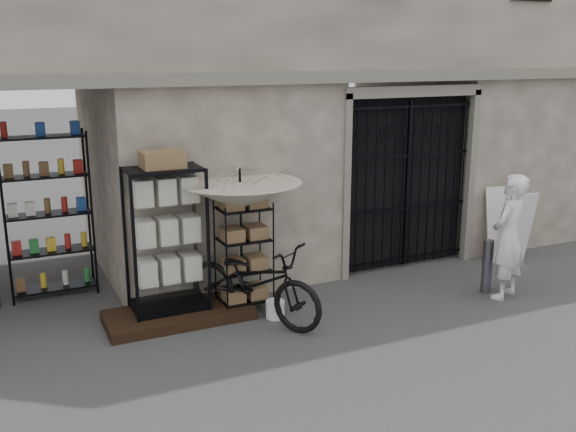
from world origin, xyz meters
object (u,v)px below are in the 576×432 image
wire_rack (244,257)px  white_bucket (275,309)px  market_umbrella (240,188)px  shopkeeper (503,297)px  display_cabinet (167,247)px  easel_sign (509,226)px  steel_bollard (487,266)px  bicycle (254,320)px

wire_rack → white_bucket: (0.27, -0.48, -0.66)m
market_umbrella → shopkeeper: bearing=-18.9°
display_cabinet → easel_sign: (6.06, -0.07, -0.38)m
market_umbrella → steel_bollard: size_ratio=2.93×
market_umbrella → bicycle: market_umbrella is taller
market_umbrella → shopkeeper: market_umbrella is taller
display_cabinet → shopkeeper: (4.80, -1.35, -1.04)m
market_umbrella → bicycle: 1.84m
shopkeeper → easel_sign: easel_sign is taller
display_cabinet → shopkeeper: display_cabinet is taller
white_bucket → bicycle: bicycle is taller
wire_rack → bicycle: wire_rack is taller
bicycle → steel_bollard: (3.65, -0.52, 0.42)m
easel_sign → white_bucket: bearing=-162.4°
display_cabinet → steel_bollard: display_cabinet is taller
shopkeeper → market_umbrella: bearing=-42.3°
steel_bollard → easel_sign: bearing=36.5°
white_bucket → easel_sign: 4.78m
wire_rack → shopkeeper: bearing=4.0°
steel_bollard → shopkeeper: steel_bollard is taller
market_umbrella → display_cabinet: bearing=176.3°
white_bucket → easel_sign: size_ratio=0.20×
market_umbrella → easel_sign: 5.13m
steel_bollard → shopkeeper: 0.51m
wire_rack → steel_bollard: bearing=7.3°
wire_rack → bicycle: size_ratio=0.74×
market_umbrella → bicycle: size_ratio=1.14×
steel_bollard → easel_sign: 1.73m
wire_rack → bicycle: 0.90m
shopkeeper → easel_sign: bearing=-157.9°
wire_rack → white_bucket: 0.85m
bicycle → steel_bollard: size_ratio=2.56×
market_umbrella → white_bucket: 1.75m
shopkeeper → wire_rack: bearing=-41.6°
steel_bollard → easel_sign: size_ratio=0.66×
display_cabinet → market_umbrella: market_umbrella is taller
display_cabinet → white_bucket: bearing=-28.9°
white_bucket → bicycle: bearing=173.1°
market_umbrella → white_bucket: (0.28, -0.54, -1.65)m
white_bucket → steel_bollard: bearing=-8.2°
shopkeeper → display_cabinet: bearing=-39.1°
wire_rack → shopkeeper: size_ratio=0.84×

